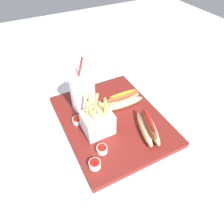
{
  "coord_description": "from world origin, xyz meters",
  "views": [
    {
      "loc": [
        0.46,
        -0.24,
        0.56
      ],
      "look_at": [
        0.0,
        0.0,
        0.05
      ],
      "focal_mm": 32.96,
      "sensor_mm": 36.0,
      "label": 1
    }
  ],
  "objects_px": {
    "hot_dog_1": "(148,127)",
    "ketchup_cup_2": "(95,164)",
    "hot_dog_2": "(123,100)",
    "soda_cup": "(83,91)",
    "fries_basket": "(98,122)",
    "ketchup_cup_3": "(102,149)",
    "ketchup_cup_1": "(77,120)"
  },
  "relations": [
    {
      "from": "ketchup_cup_1",
      "to": "fries_basket",
      "type": "bearing_deg",
      "value": 35.48
    },
    {
      "from": "fries_basket",
      "to": "ketchup_cup_3",
      "type": "distance_m",
      "value": 0.09
    },
    {
      "from": "fries_basket",
      "to": "hot_dog_2",
      "type": "xyz_separation_m",
      "value": [
        -0.08,
        0.14,
        -0.02
      ]
    },
    {
      "from": "hot_dog_2",
      "to": "ketchup_cup_3",
      "type": "height_order",
      "value": "hot_dog_2"
    },
    {
      "from": "soda_cup",
      "to": "hot_dog_1",
      "type": "distance_m",
      "value": 0.26
    },
    {
      "from": "soda_cup",
      "to": "hot_dog_2",
      "type": "relative_size",
      "value": 1.35
    },
    {
      "from": "fries_basket",
      "to": "ketchup_cup_1",
      "type": "distance_m",
      "value": 0.09
    },
    {
      "from": "hot_dog_1",
      "to": "ketchup_cup_3",
      "type": "relative_size",
      "value": 4.73
    },
    {
      "from": "ketchup_cup_2",
      "to": "soda_cup",
      "type": "bearing_deg",
      "value": 164.57
    },
    {
      "from": "soda_cup",
      "to": "ketchup_cup_3",
      "type": "relative_size",
      "value": 6.26
    },
    {
      "from": "hot_dog_1",
      "to": "fries_basket",
      "type": "bearing_deg",
      "value": -119.11
    },
    {
      "from": "ketchup_cup_3",
      "to": "hot_dog_2",
      "type": "bearing_deg",
      "value": 134.18
    },
    {
      "from": "soda_cup",
      "to": "fries_basket",
      "type": "bearing_deg",
      "value": -1.75
    },
    {
      "from": "fries_basket",
      "to": "hot_dog_1",
      "type": "relative_size",
      "value": 0.93
    },
    {
      "from": "hot_dog_2",
      "to": "soda_cup",
      "type": "bearing_deg",
      "value": -114.05
    },
    {
      "from": "hot_dog_1",
      "to": "ketchup_cup_2",
      "type": "distance_m",
      "value": 0.22
    },
    {
      "from": "hot_dog_1",
      "to": "ketchup_cup_2",
      "type": "height_order",
      "value": "hot_dog_1"
    },
    {
      "from": "hot_dog_2",
      "to": "fries_basket",
      "type": "bearing_deg",
      "value": -61.46
    },
    {
      "from": "hot_dog_1",
      "to": "ketchup_cup_2",
      "type": "bearing_deg",
      "value": -79.16
    },
    {
      "from": "hot_dog_1",
      "to": "ketchup_cup_1",
      "type": "height_order",
      "value": "hot_dog_1"
    },
    {
      "from": "ketchup_cup_2",
      "to": "ketchup_cup_3",
      "type": "distance_m",
      "value": 0.06
    },
    {
      "from": "soda_cup",
      "to": "hot_dog_2",
      "type": "bearing_deg",
      "value": 65.95
    },
    {
      "from": "hot_dog_2",
      "to": "ketchup_cup_2",
      "type": "height_order",
      "value": "hot_dog_2"
    },
    {
      "from": "soda_cup",
      "to": "fries_basket",
      "type": "distance_m",
      "value": 0.14
    },
    {
      "from": "ketchup_cup_1",
      "to": "soda_cup",
      "type": "bearing_deg",
      "value": 141.25
    },
    {
      "from": "ketchup_cup_1",
      "to": "ketchup_cup_3",
      "type": "relative_size",
      "value": 1.06
    },
    {
      "from": "ketchup_cup_3",
      "to": "soda_cup",
      "type": "bearing_deg",
      "value": 172.3
    },
    {
      "from": "ketchup_cup_2",
      "to": "ketchup_cup_3",
      "type": "bearing_deg",
      "value": 132.86
    },
    {
      "from": "fries_basket",
      "to": "ketchup_cup_3",
      "type": "xyz_separation_m",
      "value": [
        0.08,
        -0.03,
        -0.03
      ]
    },
    {
      "from": "hot_dog_1",
      "to": "hot_dog_2",
      "type": "bearing_deg",
      "value": -176.99
    },
    {
      "from": "hot_dog_1",
      "to": "hot_dog_2",
      "type": "height_order",
      "value": "same"
    },
    {
      "from": "soda_cup",
      "to": "hot_dog_1",
      "type": "relative_size",
      "value": 1.32
    }
  ]
}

